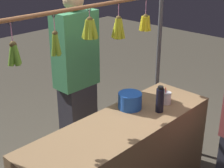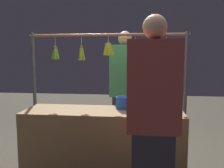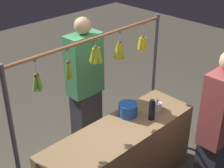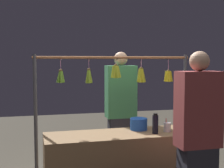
% 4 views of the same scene
% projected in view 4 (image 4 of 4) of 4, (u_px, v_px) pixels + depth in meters
% --- Properties ---
extents(market_counter, '(1.82, 0.56, 0.81)m').
position_uv_depth(market_counter, '(123.00, 167.00, 3.65)').
color(market_counter, olive).
rests_on(market_counter, ground).
extents(display_rack, '(2.04, 0.14, 1.74)m').
position_uv_depth(display_rack, '(118.00, 93.00, 3.96)').
color(display_rack, '#4C4C51').
rests_on(display_rack, ground).
extents(water_bottle, '(0.07, 0.07, 0.24)m').
position_uv_depth(water_bottle, '(155.00, 124.00, 3.60)').
color(water_bottle, black).
rests_on(water_bottle, market_counter).
extents(blue_bucket, '(0.21, 0.21, 0.14)m').
position_uv_depth(blue_bucket, '(139.00, 124.00, 3.79)').
color(blue_bucket, blue).
rests_on(blue_bucket, market_counter).
extents(drink_cup, '(0.09, 0.09, 0.16)m').
position_uv_depth(drink_cup, '(167.00, 127.00, 3.70)').
color(drink_cup, silver).
rests_on(drink_cup, market_counter).
extents(vendor_person, '(0.42, 0.23, 1.78)m').
position_uv_depth(vendor_person, '(121.00, 115.00, 4.43)').
color(vendor_person, '#2D2D38').
rests_on(vendor_person, ground).
extents(customer_person, '(0.42, 0.23, 1.75)m').
position_uv_depth(customer_person, '(198.00, 143.00, 2.98)').
color(customer_person, '#2D2D38').
rests_on(customer_person, ground).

